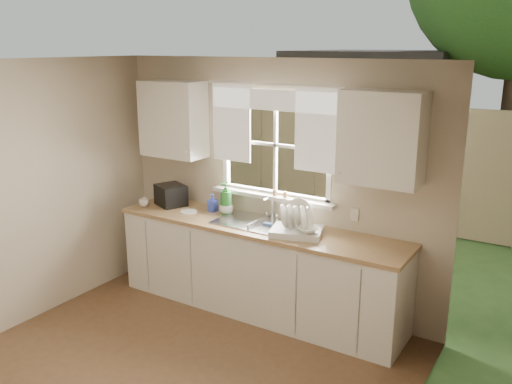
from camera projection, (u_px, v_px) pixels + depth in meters
The scene contains 19 objects.
room_walls at pixel (127, 248), 3.79m from camera, with size 3.62×4.02×2.50m.
ceiling at pixel (122, 63), 3.51m from camera, with size 3.60×4.00×0.02m, color silver.
window at pixel (274, 161), 5.42m from camera, with size 1.38×0.16×1.06m.
curtains at pixel (272, 117), 5.26m from camera, with size 1.50×0.03×0.81m.
base_cabinets at pixel (258, 270), 5.43m from camera, with size 3.00×0.62×0.87m, color white.
countertop at pixel (258, 227), 5.31m from camera, with size 3.04×0.65×0.04m, color #A58052.
upper_cabinet_left at pixel (173, 119), 5.77m from camera, with size 0.70×0.33×0.80m, color white.
upper_cabinet_right at pixel (382, 138), 4.59m from camera, with size 0.70×0.33×0.80m, color white.
wall_outlet at pixel (355, 215), 5.06m from camera, with size 0.08×0.01×0.12m, color beige.
sill_jars at pixel (280, 194), 5.40m from camera, with size 0.16×0.04×0.06m.
sink at pixel (259, 231), 5.35m from camera, with size 0.88×0.52×0.40m.
dish_rack at pixel (297, 227), 5.02m from camera, with size 0.54×0.47×0.31m.
bowl at pixel (307, 230), 4.91m from camera, with size 0.19×0.19×0.05m, color white.
soap_bottle_a at pixel (226, 198), 5.60m from camera, with size 0.13×0.13×0.34m, color #297D2D.
soap_bottle_b at pixel (213, 203), 5.71m from camera, with size 0.08×0.09×0.19m, color blue.
soap_bottle_c at pixel (226, 205), 5.62m from camera, with size 0.15×0.15×0.19m, color beige.
saucer at pixel (189, 212), 5.70m from camera, with size 0.18×0.18×0.01m, color white.
cup at pixel (144, 203), 5.90m from camera, with size 0.11×0.11×0.09m, color white.
black_appliance at pixel (171, 195), 5.93m from camera, with size 0.31×0.27×0.23m, color black.
Camera 1 is at (2.65, -2.60, 2.62)m, focal length 38.00 mm.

